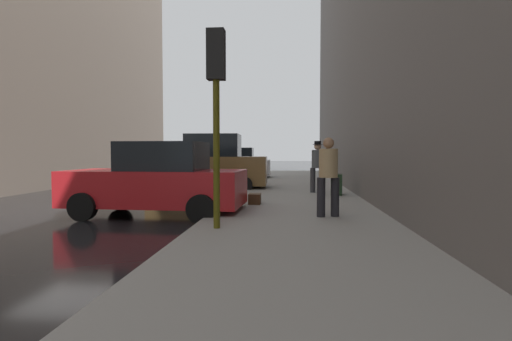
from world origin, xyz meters
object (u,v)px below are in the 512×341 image
object	(u,v)px
parked_silver_sedan	(233,165)
parked_red_hatchback	(158,181)
fire_hydrant	(259,176)
parked_bronze_suv	(210,165)
pedestrian_in_tan_coat	(328,173)
pedestrian_with_beanie	(317,164)
duffel_bag	(255,199)
rolling_suitcase	(337,184)
traffic_light	(216,85)

from	to	relation	value
parked_silver_sedan	parked_red_hatchback	bearing A→B (deg)	-90.00
fire_hydrant	parked_silver_sedan	bearing A→B (deg)	111.16
parked_bronze_suv	pedestrian_in_tan_coat	distance (m)	7.98
parked_bronze_suv	pedestrian_with_beanie	distance (m)	4.45
parked_red_hatchback	parked_bronze_suv	world-z (taller)	parked_bronze_suv
parked_silver_sedan	duffel_bag	size ratio (longest dim) A/B	9.67
parked_silver_sedan	fire_hydrant	size ratio (longest dim) A/B	6.04
parked_bronze_suv	parked_silver_sedan	size ratio (longest dim) A/B	1.09
pedestrian_with_beanie	parked_red_hatchback	bearing A→B (deg)	-132.30
parked_silver_sedan	fire_hydrant	world-z (taller)	parked_silver_sedan
parked_red_hatchback	parked_silver_sedan	distance (m)	12.75
parked_red_hatchback	pedestrian_in_tan_coat	distance (m)	4.08
fire_hydrant	rolling_suitcase	bearing A→B (deg)	-55.96
parked_silver_sedan	rolling_suitcase	size ratio (longest dim) A/B	4.09
pedestrian_in_tan_coat	parked_silver_sedan	bearing A→B (deg)	106.61
parked_bronze_suv	traffic_light	world-z (taller)	traffic_light
parked_bronze_suv	fire_hydrant	xyz separation A→B (m)	(1.80, 1.89, -0.54)
traffic_light	pedestrian_in_tan_coat	xyz separation A→B (m)	(2.16, 1.49, -1.65)
pedestrian_in_tan_coat	traffic_light	bearing A→B (deg)	-145.30
fire_hydrant	pedestrian_in_tan_coat	world-z (taller)	pedestrian_in_tan_coat
traffic_light	parked_bronze_suv	bearing A→B (deg)	102.45
parked_red_hatchback	rolling_suitcase	xyz separation A→B (m)	(4.70, 3.80, -0.36)
parked_silver_sedan	fire_hydrant	xyz separation A→B (m)	(1.80, -4.66, -0.35)
pedestrian_with_beanie	duffel_bag	xyz separation A→B (m)	(-1.89, -3.26, -0.85)
fire_hydrant	traffic_light	world-z (taller)	traffic_light
rolling_suitcase	duffel_bag	size ratio (longest dim) A/B	2.36
parked_red_hatchback	pedestrian_in_tan_coat	size ratio (longest dim) A/B	2.49
parked_bronze_suv	parked_silver_sedan	xyz separation A→B (m)	(0.00, 6.55, -0.18)
fire_hydrant	traffic_light	distance (m)	10.53
parked_silver_sedan	traffic_light	xyz separation A→B (m)	(1.85, -14.94, 1.91)
parked_bronze_suv	traffic_light	size ratio (longest dim) A/B	1.29
fire_hydrant	parked_red_hatchback	bearing A→B (deg)	-102.57
parked_red_hatchback	pedestrian_with_beanie	distance (m)	6.14
parked_red_hatchback	duffel_bag	size ratio (longest dim) A/B	9.70
pedestrian_in_tan_coat	fire_hydrant	bearing A→B (deg)	104.10
parked_bronze_suv	pedestrian_with_beanie	world-z (taller)	parked_bronze_suv
pedestrian_in_tan_coat	duffel_bag	bearing A→B (deg)	132.05
parked_silver_sedan	duffel_bag	xyz separation A→B (m)	(2.24, -11.48, -0.56)
parked_bronze_suv	duffel_bag	world-z (taller)	parked_bronze_suv
parked_bronze_suv	traffic_light	xyz separation A→B (m)	(1.85, -8.39, 1.73)
traffic_light	pedestrian_with_beanie	distance (m)	7.28
duffel_bag	parked_red_hatchback	bearing A→B (deg)	-150.44
pedestrian_with_beanie	rolling_suitcase	bearing A→B (deg)	-51.86
rolling_suitcase	duffel_bag	bearing A→B (deg)	-134.22
parked_silver_sedan	pedestrian_in_tan_coat	xyz separation A→B (m)	(4.01, -13.45, 0.26)
fire_hydrant	rolling_suitcase	xyz separation A→B (m)	(2.90, -4.29, -0.01)
parked_bronze_suv	rolling_suitcase	world-z (taller)	parked_bronze_suv
parked_silver_sedan	pedestrian_with_beanie	xyz separation A→B (m)	(4.13, -8.22, 0.29)
pedestrian_in_tan_coat	parked_red_hatchback	bearing A→B (deg)	170.17
parked_silver_sedan	pedestrian_with_beanie	world-z (taller)	pedestrian_with_beanie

